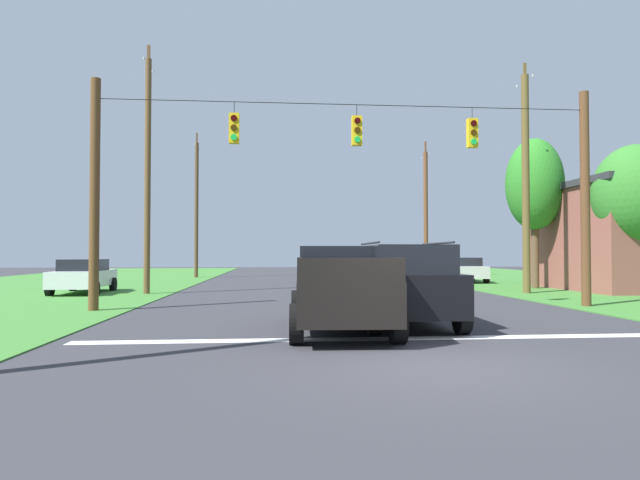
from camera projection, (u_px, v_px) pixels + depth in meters
name	position (u px, v px, depth m)	size (l,w,h in m)	color
ground_plane	(430.00, 364.00, 8.46)	(120.00, 120.00, 0.00)	#333338
stop_bar_stripe	(395.00, 338.00, 10.99)	(13.21, 0.45, 0.01)	white
lane_dash_0	(353.00, 308.00, 16.96)	(0.15, 2.50, 0.01)	white
lane_dash_1	(331.00, 293.00, 23.69)	(0.15, 2.50, 0.01)	white
lane_dash_2	(319.00, 284.00, 30.35)	(0.15, 2.50, 0.01)	white
overhead_signal_span	(351.00, 186.00, 16.93)	(16.20, 0.31, 7.22)	brown
pickup_truck	(340.00, 288.00, 12.27)	(2.46, 5.48, 1.95)	black
suv_black	(403.00, 282.00, 13.15)	(2.30, 4.84, 2.05)	black
distant_car_crossing_white	(84.00, 276.00, 23.25)	(2.17, 4.37, 1.52)	silver
distant_car_oncoming	(328.00, 270.00, 32.05)	(2.06, 4.32, 1.52)	black
distant_car_far_parked	(464.00, 270.00, 32.18)	(2.31, 4.44, 1.52)	silver
utility_pole_mid_right	(526.00, 181.00, 23.32)	(0.33, 1.56, 10.26)	brown
utility_pole_far_right	(426.00, 212.00, 39.40)	(0.32, 2.00, 10.20)	brown
utility_pole_mid_left	(148.00, 172.00, 23.00)	(0.27, 1.69, 10.94)	brown
utility_pole_far_left	(196.00, 207.00, 38.51)	(0.28, 1.88, 10.62)	brown
tree_roadside_right	(534.00, 185.00, 26.47)	(2.82, 2.82, 7.57)	brown
tree_roadside_far_right	(636.00, 195.00, 22.46)	(3.53, 3.53, 6.44)	brown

